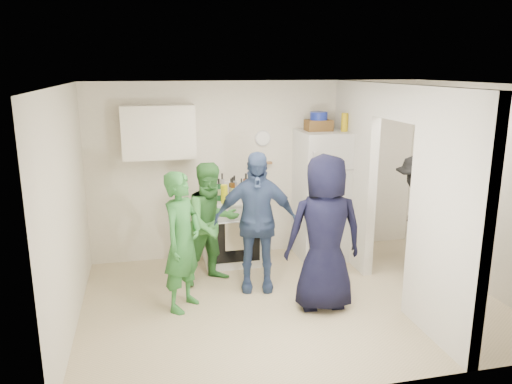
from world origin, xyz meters
The scene contains 38 objects.
floor centered at (0.00, 0.00, 0.00)m, with size 4.80×4.80×0.00m, color #C2B089.
wall_back centered at (0.00, 1.70, 1.25)m, with size 4.80×4.80×0.00m, color silver.
wall_front centered at (0.00, -1.70, 1.25)m, with size 4.80×4.80×0.00m, color silver.
wall_left centered at (-2.40, 0.00, 1.25)m, with size 3.40×3.40×0.00m, color silver.
wall_right centered at (2.40, 0.00, 1.25)m, with size 3.40×3.40×0.00m, color silver.
ceiling centered at (0.00, 0.00, 2.50)m, with size 4.80×4.80×0.00m, color white.
partition_pier_back centered at (1.20, 1.10, 1.25)m, with size 0.12×1.20×2.50m, color silver.
partition_pier_front centered at (1.20, -1.10, 1.25)m, with size 0.12×1.20×2.50m, color silver.
partition_header centered at (1.20, 0.00, 2.30)m, with size 0.12×1.00×0.40m, color silver.
stove centered at (-0.48, 1.37, 0.46)m, with size 0.78×0.65×0.93m, color white.
upper_cabinet centered at (-1.40, 1.52, 1.85)m, with size 0.95×0.34×0.70m, color silver.
fridge centered at (0.87, 1.34, 0.91)m, with size 0.75×0.73×1.82m, color silver.
wicker_basket centered at (0.77, 1.39, 1.90)m, with size 0.35×0.25×0.15m, color brown.
blue_bowl centered at (0.77, 1.39, 2.03)m, with size 0.24×0.24×0.11m, color navy.
yellow_cup_stack_top centered at (1.09, 1.24, 1.95)m, with size 0.09×0.09×0.25m, color gold.
wall_clock centered at (0.05, 1.68, 1.70)m, with size 0.22×0.22×0.03m, color white.
spice_shelf centered at (0.00, 1.65, 1.35)m, with size 0.35×0.08×0.03m, color olive.
nook_window centered at (2.38, 0.20, 1.65)m, with size 0.03×0.70×0.80m, color black.
nook_window_frame centered at (2.36, 0.20, 1.65)m, with size 0.04×0.76×0.86m, color white.
nook_valance centered at (2.34, 0.20, 2.00)m, with size 0.04×0.82×0.18m, color white.
yellow_cup_stack_stove centered at (-0.60, 1.15, 1.05)m, with size 0.09×0.09×0.25m, color yellow.
red_cup centered at (-0.26, 1.17, 0.99)m, with size 0.09×0.09×0.12m, color #BB2A0C.
person_green_left centered at (-1.24, 0.14, 0.79)m, with size 0.58×0.38×1.59m, color #317A34.
person_green_center centered at (-0.82, 0.79, 0.77)m, with size 0.75×0.59×1.55m, color #3C893D.
person_denim centered at (-0.33, 0.47, 0.86)m, with size 1.01×0.42×1.72m, color navy.
person_navy centered at (0.31, -0.20, 0.89)m, with size 0.87×0.57×1.78m, color black.
person_nook centered at (1.85, 0.52, 0.79)m, with size 1.03×0.59×1.59m, color black.
bottle_a centered at (-0.76, 1.49, 1.06)m, with size 0.07×0.07×0.27m, color brown.
bottle_b centered at (-0.64, 1.31, 1.08)m, with size 0.07×0.07×0.30m, color #1B5127.
bottle_c centered at (-0.56, 1.53, 1.09)m, with size 0.06×0.06×0.33m, color #A1A4AF.
bottle_d centered at (-0.46, 1.30, 1.08)m, with size 0.06×0.06×0.32m, color #58340F.
bottle_e centered at (-0.39, 1.56, 1.07)m, with size 0.07×0.07×0.28m, color #9299A1.
bottle_f centered at (-0.32, 1.41, 1.06)m, with size 0.06×0.06×0.27m, color #163D19.
bottle_g centered at (-0.24, 1.50, 1.08)m, with size 0.08×0.08×0.32m, color brown.
bottle_h centered at (-0.79, 1.27, 1.08)m, with size 0.07×0.07×0.30m, color #999EA4.
bottle_i centered at (-0.45, 1.48, 1.06)m, with size 0.06×0.06×0.26m, color #4A390C.
bottle_j centered at (-0.19, 1.26, 1.08)m, with size 0.06×0.06×0.31m, color #22632D.
bottle_k centered at (-0.71, 1.42, 1.08)m, with size 0.07×0.07×0.32m, color brown.
Camera 1 is at (-1.60, -5.15, 2.68)m, focal length 35.00 mm.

